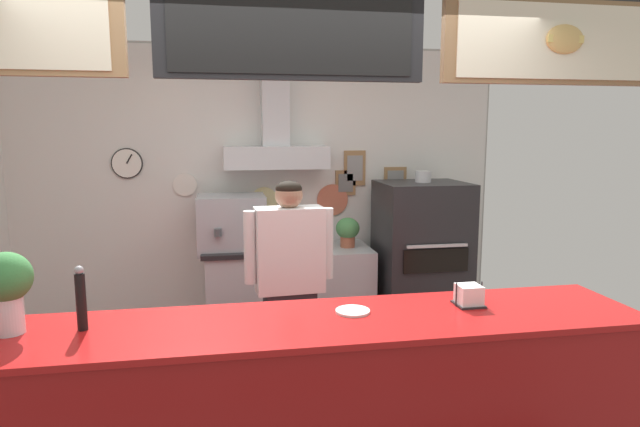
# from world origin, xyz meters

# --- Properties ---
(back_wall_assembly) EXTENTS (4.47, 2.56, 2.70)m
(back_wall_assembly) POSITION_xyz_m (0.01, 2.12, 1.45)
(back_wall_assembly) COLOR #9E9E99
(back_wall_assembly) RESTS_ON ground_plane
(service_counter) EXTENTS (3.31, 0.64, 1.06)m
(service_counter) POSITION_xyz_m (0.00, -0.40, 0.53)
(service_counter) COLOR maroon
(service_counter) RESTS_ON ground_plane
(back_prep_counter) EXTENTS (1.45, 0.63, 0.90)m
(back_prep_counter) POSITION_xyz_m (0.22, 1.88, 0.44)
(back_prep_counter) COLOR #B7BABF
(back_prep_counter) RESTS_ON ground_plane
(pizza_oven) EXTENTS (0.76, 0.71, 1.59)m
(pizza_oven) POSITION_xyz_m (1.40, 1.73, 0.75)
(pizza_oven) COLOR #232326
(pizza_oven) RESTS_ON ground_plane
(shop_worker) EXTENTS (0.62, 0.25, 1.61)m
(shop_worker) POSITION_xyz_m (0.09, 0.79, 0.85)
(shop_worker) COLOR #232328
(shop_worker) RESTS_ON ground_plane
(espresso_machine) EXTENTS (0.57, 0.55, 0.49)m
(espresso_machine) POSITION_xyz_m (-0.28, 1.86, 1.14)
(espresso_machine) COLOR #A3A5AD
(espresso_machine) RESTS_ON back_prep_counter
(potted_basil) EXTENTS (0.21, 0.21, 0.23)m
(potted_basil) POSITION_xyz_m (0.25, 1.87, 1.03)
(potted_basil) COLOR #4C4C51
(potted_basil) RESTS_ON back_prep_counter
(potted_thyme) EXTENTS (0.21, 0.21, 0.27)m
(potted_thyme) POSITION_xyz_m (0.75, 1.87, 1.05)
(potted_thyme) COLOR #9E563D
(potted_thyme) RESTS_ON back_prep_counter
(condiment_plate) EXTENTS (0.17, 0.17, 0.01)m
(condiment_plate) POSITION_xyz_m (0.27, -0.33, 1.07)
(condiment_plate) COLOR white
(condiment_plate) RESTS_ON service_counter
(basil_vase) EXTENTS (0.22, 0.22, 0.36)m
(basil_vase) POSITION_xyz_m (-1.27, -0.33, 1.27)
(basil_vase) COLOR silver
(basil_vase) RESTS_ON service_counter
(napkin_holder) EXTENTS (0.14, 0.14, 0.12)m
(napkin_holder) POSITION_xyz_m (0.87, -0.33, 1.11)
(napkin_holder) COLOR #262628
(napkin_holder) RESTS_ON service_counter
(pepper_grinder) EXTENTS (0.04, 0.04, 0.29)m
(pepper_grinder) POSITION_xyz_m (-0.97, -0.34, 1.21)
(pepper_grinder) COLOR black
(pepper_grinder) RESTS_ON service_counter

